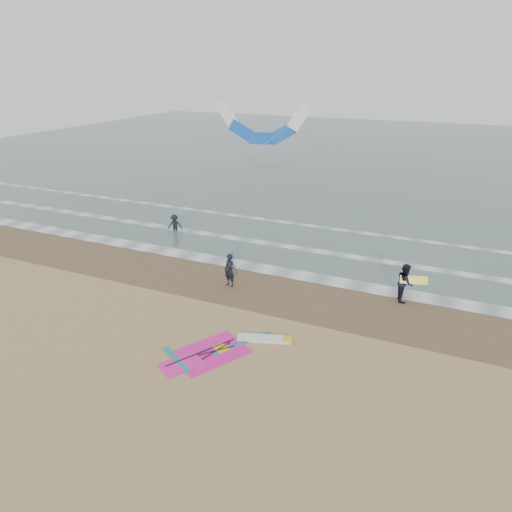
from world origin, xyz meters
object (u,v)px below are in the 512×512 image
at_px(person_standing, 230,270).
at_px(surf_kite, 262,127).
at_px(person_walking, 405,282).
at_px(person_wading, 175,221).
at_px(windsurf_rig, 226,349).

relative_size(person_standing, surf_kite, 0.21).
distance_m(person_standing, person_walking, 8.77).
bearing_deg(person_walking, person_wading, 62.52).
bearing_deg(windsurf_rig, person_wading, 130.77).
height_order(person_standing, surf_kite, surf_kite).
distance_m(person_walking, surf_kite, 13.76).
bearing_deg(person_walking, person_standing, 90.20).
distance_m(person_wading, surf_kite, 8.68).
xyz_separation_m(person_standing, surf_kite, (-1.90, 8.64, 6.15)).
relative_size(person_walking, surf_kite, 0.22).
bearing_deg(windsurf_rig, surf_kite, 107.40).
distance_m(person_standing, person_wading, 9.51).
distance_m(person_walking, person_wading, 16.35).
relative_size(person_standing, person_walking, 0.93).
distance_m(windsurf_rig, person_walking, 9.56).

